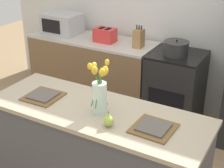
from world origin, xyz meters
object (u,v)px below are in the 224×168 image
flower_vase (100,92)px  pear_figurine (109,120)px  microwave (62,23)px  stove_range (175,88)px  toaster (105,35)px  knife_block (139,38)px  plate_setting_left (43,96)px  plate_setting_right (154,128)px  cooking_pot (176,48)px

flower_vase → pear_figurine: 0.24m
flower_vase → pear_figurine: (0.15, -0.13, -0.13)m
pear_figurine → microwave: bearing=134.7°
microwave → pear_figurine: bearing=-45.3°
stove_range → toaster: 1.09m
knife_block → pear_figurine: bearing=-71.1°
flower_vase → microwave: bearing=134.3°
stove_range → plate_setting_left: (-0.60, -1.64, 0.47)m
microwave → plate_setting_right: bearing=-38.8°
flower_vase → pear_figurine: bearing=-40.9°
cooking_pot → microwave: size_ratio=0.59×
stove_range → flower_vase: flower_vase is taller
plate_setting_right → microwave: size_ratio=0.62×
pear_figurine → flower_vase: bearing=139.1°
pear_figurine → plate_setting_left: (-0.70, 0.12, -0.04)m
cooking_pot → knife_block: bearing=176.8°
knife_block → cooking_pot: bearing=-3.2°
microwave → knife_block: 1.15m
plate_setting_right → knife_block: knife_block is taller
pear_figurine → plate_setting_right: pear_figurine is taller
pear_figurine → plate_setting_left: 0.72m
microwave → knife_block: (1.14, -0.02, -0.02)m
plate_setting_left → toaster: 1.64m
stove_range → pear_figurine: 1.84m
stove_range → knife_block: bearing=-177.6°
plate_setting_right → stove_range: bearing=103.8°
microwave → plate_setting_left: bearing=-57.7°
flower_vase → plate_setting_left: flower_vase is taller
plate_setting_left → toaster: bearing=102.2°
plate_setting_left → cooking_pot: cooking_pot is taller
cooking_pot → toaster: bearing=179.0°
flower_vase → toaster: size_ratio=1.56×
stove_range → knife_block: knife_block is taller
toaster → microwave: bearing=177.5°
flower_vase → pear_figurine: size_ratio=3.59×
stove_range → microwave: bearing=-180.0°
stove_range → knife_block: size_ratio=3.26×
stove_range → plate_setting_right: size_ratio=2.98×
plate_setting_right → knife_block: size_ratio=1.10×
stove_range → toaster: (-0.95, -0.03, 0.53)m
flower_vase → knife_block: bearing=105.3°
stove_range → cooking_pot: 0.52m
pear_figurine → microwave: microwave is taller
toaster → plate_setting_left: bearing=-77.8°
toaster → plate_setting_right: bearing=-49.9°
pear_figurine → toaster: (-1.05, 1.73, 0.01)m
stove_range → cooking_pot: size_ratio=3.11×
toaster → cooking_pot: (0.94, -0.02, -0.01)m
plate_setting_left → cooking_pot: 1.69m
stove_range → pear_figurine: (0.10, -1.76, 0.51)m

